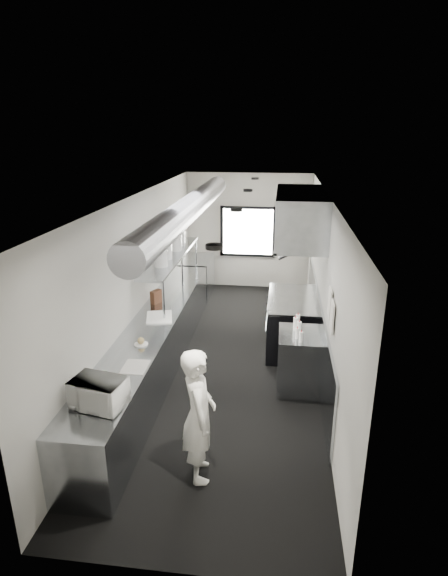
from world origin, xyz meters
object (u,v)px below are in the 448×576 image
(prep_counter, at_px, (155,346))
(squeeze_bottle_a, at_px, (301,337))
(exhaust_hood, at_px, (300,217))
(small_plate, at_px, (141,344))
(knife_block, at_px, (156,297))
(squeeze_bottle_d, at_px, (295,324))
(plate_stack_a, at_px, (161,258))
(cutting_board, at_px, (159,317))
(plate_stack_b, at_px, (166,251))
(squeeze_bottle_b, at_px, (297,333))
(plate_stack_c, at_px, (176,243))
(bottle_station, at_px, (299,361))
(range, at_px, (291,323))
(deli_tub_b, at_px, (103,376))
(squeeze_bottle_e, at_px, (298,320))
(line_cook, at_px, (199,415))
(deli_tub_a, at_px, (88,390))
(plate_stack_d, at_px, (179,236))
(far_work_table, at_px, (196,277))
(microwave, at_px, (98,393))
(pass_shelf, at_px, (171,257))
(squeeze_bottle_c, at_px, (299,328))

(prep_counter, distance_m, squeeze_bottle_a, 2.40)
(squeeze_bottle_a, bearing_deg, exhaust_hood, 91.35)
(prep_counter, relative_size, small_plate, 30.93)
(small_plate, xyz_separation_m, knife_block, (-0.22, 1.63, 0.11))
(small_plate, height_order, squeeze_bottle_d, squeeze_bottle_d)
(prep_counter, height_order, plate_stack_a, plate_stack_a)
(exhaust_hood, distance_m, cutting_board, 2.85)
(plate_stack_b, height_order, squeeze_bottle_b, plate_stack_b)
(knife_block, xyz_separation_m, plate_stack_c, (0.14, 1.07, 0.71))
(bottle_station, bearing_deg, range, 94.57)
(knife_block, relative_size, squeeze_bottle_a, 1.41)
(prep_counter, bearing_deg, deli_tub_b, -93.74)
(squeeze_bottle_e, bearing_deg, deli_tub_b, -141.47)
(plate_stack_a, bearing_deg, prep_counter, -86.90)
(plate_stack_b, bearing_deg, line_cook, -70.92)
(prep_counter, relative_size, squeeze_bottle_d, 29.90)
(prep_counter, distance_m, deli_tub_a, 2.21)
(range, distance_m, plate_stack_c, 2.63)
(plate_stack_d, bearing_deg, squeeze_bottle_d, -45.80)
(far_work_table, xyz_separation_m, knife_block, (-0.16, -2.92, 0.56))
(plate_stack_b, bearing_deg, plate_stack_d, 88.94)
(far_work_table, distance_m, squeeze_bottle_e, 4.30)
(range, xyz_separation_m, squeeze_bottle_a, (0.10, -1.68, 0.51))
(range, bearing_deg, exhaust_hood, -0.00)
(exhaust_hood, distance_m, microwave, 4.38)
(pass_shelf, height_order, range, pass_shelf)
(bottle_station, relative_size, plate_stack_d, 2.45)
(far_work_table, relative_size, small_plate, 6.19)
(plate_stack_c, height_order, squeeze_bottle_c, plate_stack_c)
(prep_counter, xyz_separation_m, cutting_board, (0.06, 0.14, 0.46))
(range, relative_size, plate_stack_c, 5.20)
(plate_stack_d, bearing_deg, range, -25.48)
(plate_stack_b, bearing_deg, range, -1.02)
(bottle_station, height_order, plate_stack_c, plate_stack_c)
(prep_counter, distance_m, bottle_station, 2.31)
(microwave, height_order, squeeze_bottle_b, microwave)
(cutting_board, bearing_deg, deli_tub_b, -95.17)
(pass_shelf, xyz_separation_m, range, (2.23, -0.30, -1.07))
(plate_stack_c, relative_size, squeeze_bottle_a, 1.90)
(range, xyz_separation_m, microwave, (-2.14, -3.55, 0.59))
(microwave, relative_size, cutting_board, 0.99)
(knife_block, bearing_deg, bottle_station, 2.88)
(bottle_station, relative_size, far_work_table, 0.75)
(pass_shelf, height_order, squeeze_bottle_e, pass_shelf)
(range, height_order, squeeze_bottle_b, squeeze_bottle_b)
(pass_shelf, bearing_deg, squeeze_bottle_b, -39.36)
(plate_stack_a, bearing_deg, cutting_board, -81.07)
(prep_counter, bearing_deg, exhaust_hood, 28.11)
(microwave, relative_size, deli_tub_a, 4.18)
(prep_counter, relative_size, plate_stack_b, 20.29)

